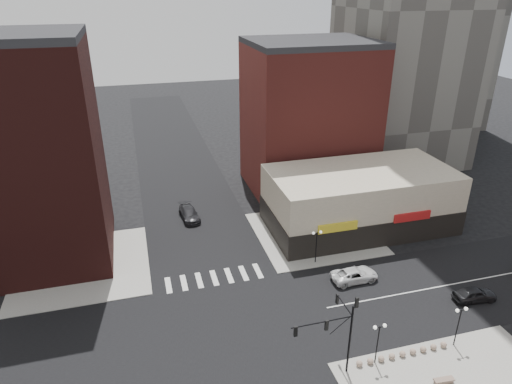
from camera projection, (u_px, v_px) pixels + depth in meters
name	position (u px, v px, depth m)	size (l,w,h in m)	color
ground	(231.00, 326.00, 44.03)	(240.00, 240.00, 0.00)	black
road_ew	(231.00, 326.00, 44.02)	(200.00, 14.00, 0.02)	black
road_ns	(231.00, 326.00, 44.02)	(14.00, 200.00, 0.02)	black
sidewalk_nw	(83.00, 266.00, 53.15)	(15.00, 15.00, 0.12)	gray
sidewalk_ne	(314.00, 233.00, 60.21)	(15.00, 15.00, 0.12)	gray
building_nw	(24.00, 158.00, 50.34)	(16.00, 15.00, 25.00)	#381412
building_ne_midrise	(308.00, 120.00, 69.84)	(18.00, 15.00, 22.00)	maroon
building_ne_row	(359.00, 204.00, 60.88)	(24.20, 12.20, 8.00)	beige
traffic_signal	(338.00, 326.00, 36.86)	(5.59, 3.09, 7.77)	black
street_lamp_se_a	(379.00, 334.00, 38.33)	(1.22, 0.32, 4.16)	black
street_lamp_se_b	(460.00, 317.00, 40.28)	(1.22, 0.32, 4.16)	black
street_lamp_ne	(317.00, 239.00, 52.57)	(1.22, 0.32, 4.16)	black
bollard_row	(403.00, 354.00, 40.20)	(8.95, 0.55, 0.55)	gray
white_suv	(355.00, 275.00, 50.48)	(2.43, 5.26, 1.46)	silver
dark_sedan_east	(475.00, 294.00, 47.29)	(1.80, 4.48, 1.53)	black
dark_sedan_north	(189.00, 214.00, 63.66)	(2.20, 5.42, 1.57)	black
stone_bench	(444.00, 381.00, 37.58)	(1.76, 0.65, 0.40)	#856C5C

